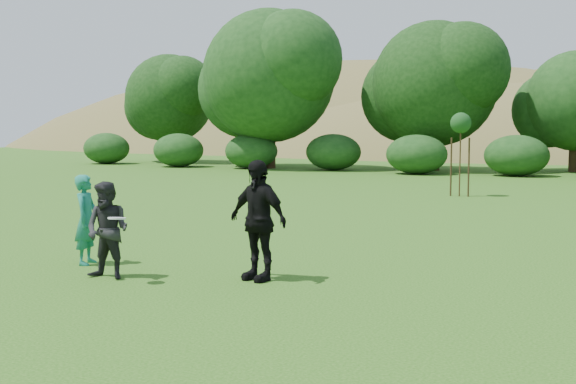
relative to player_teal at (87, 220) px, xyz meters
name	(u,v)px	position (x,y,z in m)	size (l,w,h in m)	color
ground	(205,276)	(2.37, 0.04, -0.78)	(120.00, 120.00, 0.00)	#19470C
player_teal	(87,220)	(0.00, 0.00, 0.00)	(0.57, 0.37, 1.55)	#19735E
player_grey	(108,230)	(1.12, -0.77, -0.01)	(0.74, 0.58, 1.52)	black
player_black	(258,220)	(3.26, 0.17, 0.16)	(1.10, 0.46, 1.87)	black
frisbee	(117,218)	(1.51, -1.03, 0.22)	(0.27, 0.27, 0.05)	white
sapling	(461,125)	(2.99, 15.04, 1.64)	(0.70, 0.70, 2.85)	#3D2C17
hillside	(564,267)	(1.81, 68.49, -12.75)	(150.00, 72.00, 52.00)	olive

